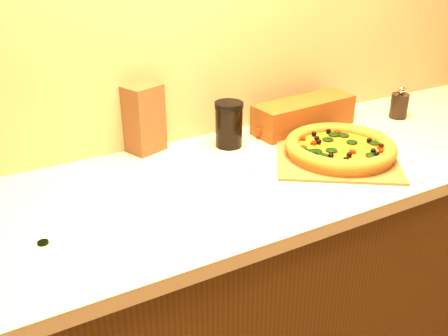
# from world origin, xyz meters

# --- Properties ---
(cabinet) EXTENTS (2.80, 0.65, 0.86)m
(cabinet) POSITION_xyz_m (0.00, 1.43, 0.43)
(cabinet) COLOR #472A0F
(cabinet) RESTS_ON ground
(countertop) EXTENTS (2.84, 0.68, 0.04)m
(countertop) POSITION_xyz_m (0.00, 1.43, 0.88)
(countertop) COLOR beige
(countertop) RESTS_ON cabinet
(pizza_peel) EXTENTS (0.53, 0.58, 0.01)m
(pizza_peel) POSITION_xyz_m (0.35, 1.41, 0.90)
(pizza_peel) COLOR brown
(pizza_peel) RESTS_ON countertop
(pizza) EXTENTS (0.34, 0.34, 0.05)m
(pizza) POSITION_xyz_m (0.34, 1.38, 0.93)
(pizza) COLOR #BF7E2F
(pizza) RESTS_ON pizza_peel
(bottle_cap) EXTENTS (0.03, 0.03, 0.01)m
(bottle_cap) POSITION_xyz_m (-0.57, 1.34, 0.90)
(bottle_cap) COLOR black
(bottle_cap) RESTS_ON countertop
(pepper_grinder) EXTENTS (0.07, 0.07, 0.12)m
(pepper_grinder) POSITION_xyz_m (0.78, 1.55, 0.95)
(pepper_grinder) COLOR black
(pepper_grinder) RESTS_ON countertop
(rolling_pin) EXTENTS (0.39, 0.19, 0.06)m
(rolling_pin) POSITION_xyz_m (0.38, 1.70, 0.93)
(rolling_pin) COLOR #59250F
(rolling_pin) RESTS_ON countertop
(bread_bag) EXTENTS (0.39, 0.15, 0.11)m
(bread_bag) POSITION_xyz_m (0.39, 1.63, 0.95)
(bread_bag) COLOR brown
(bread_bag) RESTS_ON countertop
(paper_bag) EXTENTS (0.13, 0.12, 0.22)m
(paper_bag) POSITION_xyz_m (-0.17, 1.73, 1.01)
(paper_bag) COLOR brown
(paper_bag) RESTS_ON countertop
(dark_jar) EXTENTS (0.09, 0.09, 0.15)m
(dark_jar) POSITION_xyz_m (0.08, 1.63, 0.98)
(dark_jar) COLOR black
(dark_jar) RESTS_ON countertop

